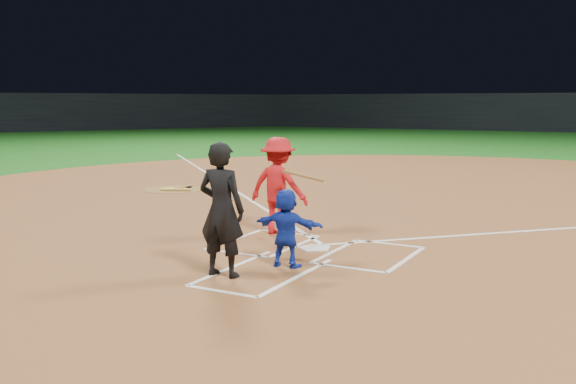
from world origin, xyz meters
The scene contains 13 objects.
ground centered at (0.00, 0.00, 0.00)m, with size 120.00×120.00×0.00m, color #155617.
home_plate_dirt centered at (0.00, 6.00, 0.01)m, with size 28.00×28.00×0.01m, color brown.
stadium_wall_far centered at (0.00, 48.00, 1.60)m, with size 80.00×1.20×3.20m, color black.
home_plate centered at (0.00, 0.00, 0.02)m, with size 0.60×0.60×0.02m, color white.
on_deck_circle centered at (-6.70, 4.75, 0.02)m, with size 1.70×1.70×0.01m, color brown.
on_deck_logo centered at (-6.70, 4.75, 0.02)m, with size 0.80×0.80×0.00m, color yellow.
on_deck_bat_a centered at (-6.55, 5.00, 0.05)m, with size 0.06×0.06×0.84m, color #9F673A.
on_deck_bat_c centered at (-6.40, 4.45, 0.05)m, with size 0.06×0.06×0.84m, color #A27B3B.
bat_weight_donut centered at (-6.50, 5.15, 0.05)m, with size 0.19×0.19×0.05m, color black.
catcher centered at (0.13, -1.27, 0.60)m, with size 1.09×0.35×1.18m, color #1633B9.
umpire centered at (-0.41, -2.16, 0.96)m, with size 0.69×0.45×1.90m, color black.
chalk_markings centered at (0.00, 5.29, 0.01)m, with size 28.35×17.32×0.01m.
batter_at_plate centered at (-1.14, 0.79, 0.91)m, with size 1.43×0.86×1.80m.
Camera 1 is at (4.57, -9.49, 2.45)m, focal length 40.00 mm.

